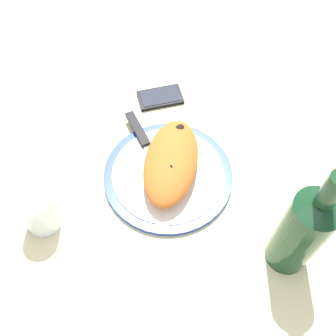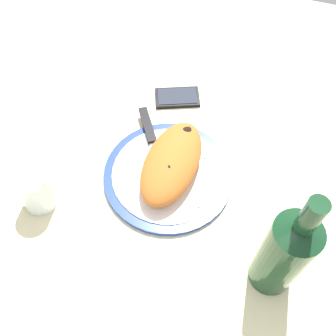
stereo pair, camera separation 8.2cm
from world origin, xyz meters
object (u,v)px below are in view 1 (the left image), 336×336
(plate, at_px, (168,175))
(smartphone, at_px, (160,97))
(calzone, at_px, (171,162))
(knife, at_px, (142,138))
(fork, at_px, (199,163))
(water_glass, at_px, (40,213))
(wine_bottle, at_px, (302,231))

(plate, distance_m, smartphone, 0.23)
(smartphone, bearing_deg, calzone, -165.85)
(plate, relative_size, knife, 1.41)
(calzone, xyz_separation_m, knife, (0.07, 0.08, -0.03))
(fork, relative_size, water_glass, 1.69)
(smartphone, height_order, water_glass, water_glass)
(knife, distance_m, smartphone, 0.15)
(plate, height_order, smartphone, plate)
(smartphone, bearing_deg, fork, -149.37)
(plate, relative_size, wine_bottle, 0.96)
(knife, xyz_separation_m, water_glass, (-0.23, 0.17, 0.02))
(knife, bearing_deg, calzone, -134.34)
(plate, height_order, knife, knife)
(fork, relative_size, smartphone, 1.30)
(calzone, height_order, knife, calzone)
(calzone, distance_m, knife, 0.11)
(fork, relative_size, wine_bottle, 0.56)
(fork, height_order, wine_bottle, wine_bottle)
(plate, height_order, fork, fork)
(water_glass, relative_size, wine_bottle, 0.33)
(calzone, bearing_deg, plate, 151.54)
(calzone, distance_m, smartphone, 0.23)
(smartphone, bearing_deg, knife, 171.53)
(fork, bearing_deg, smartphone, 30.63)
(plate, height_order, water_glass, water_glass)
(calzone, bearing_deg, water_glass, 121.97)
(water_glass, height_order, wine_bottle, wine_bottle)
(calzone, bearing_deg, knife, 45.66)
(fork, distance_m, smartphone, 0.23)
(plate, relative_size, water_glass, 2.91)
(knife, relative_size, water_glass, 2.06)
(fork, bearing_deg, knife, 69.62)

